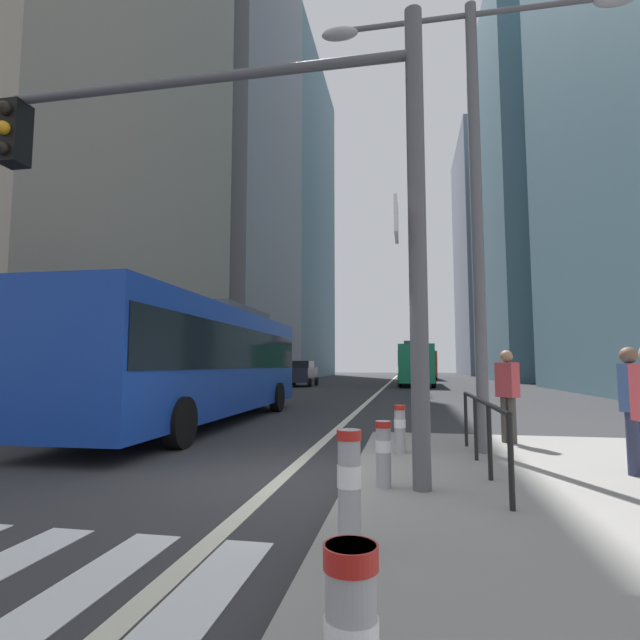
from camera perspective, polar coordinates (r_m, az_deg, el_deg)
ground_plane at (r=26.84m, az=6.70°, el=-8.80°), size 160.00×160.00×0.00m
lane_centre_line at (r=36.81m, az=7.74°, el=-7.85°), size 0.20×80.00×0.01m
office_tower_left_mid at (r=49.53m, az=-12.45°, el=20.06°), size 12.97×18.06×45.61m
office_tower_left_far at (r=72.21m, az=-4.38°, el=12.01°), size 11.32×25.77×46.39m
office_tower_right_mid at (r=61.55m, az=24.91°, el=13.72°), size 12.75×22.82×42.50m
office_tower_right_far at (r=86.75m, az=20.48°, el=7.11°), size 12.76×21.80×39.81m
city_bus_blue_oncoming at (r=13.72m, az=-13.87°, el=-4.28°), size 2.85×11.72×3.40m
sedan_white_oncoming at (r=14.20m, az=-32.92°, el=-7.03°), size 2.10×4.33×1.94m
city_bus_red_receding at (r=39.28m, az=11.40°, el=-4.97°), size 2.82×11.31×3.40m
city_bus_red_distant at (r=56.69m, az=12.10°, el=-5.06°), size 2.85×11.63×3.40m
car_oncoming_mid at (r=37.30m, az=-2.19°, el=-6.35°), size 2.12×4.42×1.94m
car_receding_near at (r=66.20m, az=12.27°, el=-5.82°), size 2.07×4.45×1.94m
traffic_signal_gantry at (r=6.65m, az=-7.27°, el=16.77°), size 6.11×0.65×6.00m
street_lamp_post at (r=9.34m, az=17.97°, el=18.07°), size 5.50×0.32×8.00m
bollard_left at (r=3.97m, az=3.50°, el=-18.95°), size 0.20×0.20×0.95m
bollard_right at (r=6.01m, az=7.56°, el=-15.10°), size 0.20×0.20×0.78m
bollard_back at (r=8.25m, az=9.48°, el=-12.38°), size 0.20×0.20×0.79m
pedestrian_railing at (r=7.29m, az=18.68°, el=-10.94°), size 0.06×3.96×0.98m
pedestrian_walking at (r=7.81m, az=33.07°, el=-8.27°), size 0.40×0.45×1.70m
pedestrian_far at (r=9.85m, az=21.43°, el=-7.85°), size 0.43×0.44×1.74m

